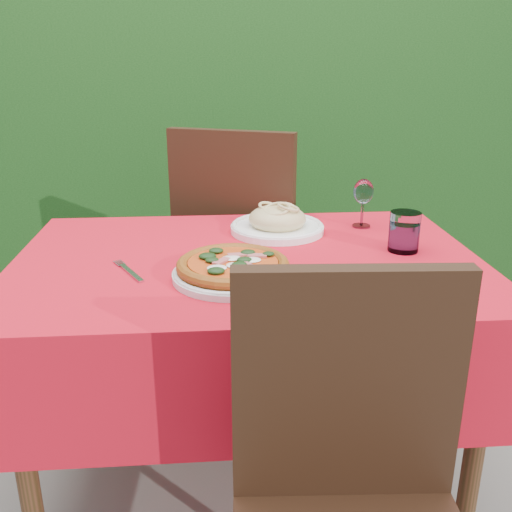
{
  "coord_description": "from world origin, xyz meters",
  "views": [
    {
      "loc": [
        -0.09,
        -1.46,
        1.27
      ],
      "look_at": [
        0.02,
        -0.05,
        0.77
      ],
      "focal_mm": 40.0,
      "sensor_mm": 36.0,
      "label": 1
    }
  ],
  "objects": [
    {
      "name": "wine_glass",
      "position": [
        0.38,
        0.26,
        0.86
      ],
      "size": [
        0.06,
        0.06,
        0.15
      ],
      "color": "silver",
      "rests_on": "dining_table"
    },
    {
      "name": "ground",
      "position": [
        0.0,
        0.0,
        0.0
      ],
      "size": [
        60.0,
        60.0,
        0.0
      ],
      "primitive_type": "plane",
      "color": "#615D57",
      "rests_on": "ground"
    },
    {
      "name": "pizza_plate",
      "position": [
        -0.04,
        -0.15,
        0.77
      ],
      "size": [
        0.35,
        0.35,
        0.06
      ],
      "rotation": [
        0.0,
        0.0,
        -0.34
      ],
      "color": "silver",
      "rests_on": "dining_table"
    },
    {
      "name": "hedge",
      "position": [
        0.0,
        1.55,
        0.92
      ],
      "size": [
        3.2,
        0.55,
        1.78
      ],
      "color": "black",
      "rests_on": "ground"
    },
    {
      "name": "fork",
      "position": [
        -0.3,
        -0.1,
        0.75
      ],
      "size": [
        0.11,
        0.18,
        0.0
      ],
      "primitive_type": "cube",
      "rotation": [
        0.0,
        0.0,
        0.49
      ],
      "color": "#B1B1B8",
      "rests_on": "dining_table"
    },
    {
      "name": "chair_far",
      "position": [
        0.02,
        0.63,
        0.59
      ],
      "size": [
        0.6,
        0.6,
        1.02
      ],
      "rotation": [
        0.0,
        0.0,
        2.76
      ],
      "color": "black",
      "rests_on": "ground"
    },
    {
      "name": "chair_near",
      "position": [
        0.14,
        -0.68,
        0.53
      ],
      "size": [
        0.44,
        0.44,
        0.93
      ],
      "rotation": [
        0.0,
        0.0,
        -0.05
      ],
      "color": "black",
      "rests_on": "ground"
    },
    {
      "name": "dining_table",
      "position": [
        0.0,
        0.0,
        0.6
      ],
      "size": [
        1.26,
        0.86,
        0.75
      ],
      "color": "#4E2B19",
      "rests_on": "ground"
    },
    {
      "name": "pasta_plate",
      "position": [
        0.11,
        0.22,
        0.78
      ],
      "size": [
        0.29,
        0.29,
        0.08
      ],
      "rotation": [
        0.0,
        0.0,
        -0.18
      ],
      "color": "white",
      "rests_on": "dining_table"
    },
    {
      "name": "water_glass",
      "position": [
        0.44,
        0.02,
        0.8
      ],
      "size": [
        0.08,
        0.08,
        0.11
      ],
      "color": "white",
      "rests_on": "dining_table"
    }
  ]
}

